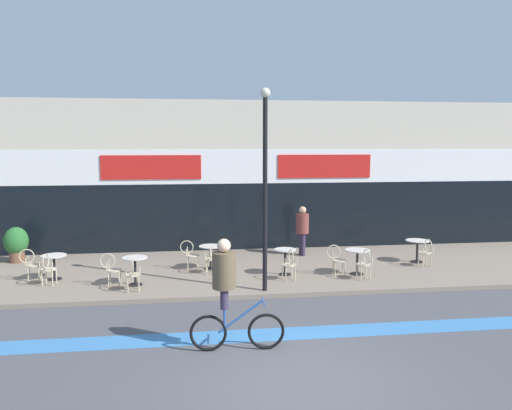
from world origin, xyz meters
TOP-DOWN VIEW (x-y plane):
  - ground_plane at (0.00, 0.00)m, footprint 120.00×120.00m
  - sidewalk_slab at (0.00, 7.25)m, footprint 40.00×5.50m
  - storefront_facade at (0.00, 11.96)m, footprint 40.00×4.06m
  - bike_lane_stripe at (0.00, 2.11)m, footprint 36.00×0.70m
  - bistro_table_0 at (-5.61, 6.67)m, footprint 0.70×0.70m
  - bistro_table_1 at (-3.28, 5.79)m, footprint 0.69×0.69m
  - bistro_table_2 at (-1.18, 7.29)m, footprint 0.70×0.70m
  - bistro_table_3 at (0.96, 6.31)m, footprint 0.64×0.64m
  - bistro_table_4 at (3.07, 6.08)m, footprint 0.72×0.72m
  - bistro_table_5 at (5.49, 7.28)m, footprint 0.75×0.75m
  - cafe_chair_0_near at (-5.62, 6.04)m, footprint 0.44×0.59m
  - cafe_chair_0_side at (-6.24, 6.66)m, footprint 0.60×0.45m
  - cafe_chair_1_near at (-3.27, 5.17)m, footprint 0.45×0.60m
  - cafe_chair_1_side at (-3.91, 5.79)m, footprint 0.58×0.41m
  - cafe_chair_2_near at (-1.19, 6.67)m, footprint 0.45×0.60m
  - cafe_chair_2_side at (-1.81, 7.30)m, footprint 0.59×0.44m
  - cafe_chair_3_near at (0.97, 5.68)m, footprint 0.46×0.60m
  - cafe_chair_4_near at (3.07, 5.46)m, footprint 0.44×0.59m
  - cafe_chair_4_side at (2.44, 6.09)m, footprint 0.59×0.43m
  - cafe_chair_5_near at (5.50, 6.66)m, footprint 0.43×0.59m
  - planter_pot at (-7.38, 9.00)m, footprint 0.75×0.75m
  - lamp_post at (0.13, 4.84)m, footprint 0.26×0.26m
  - cyclist_0 at (-1.09, 1.44)m, footprint 1.83×0.52m
  - pedestrian_near_end at (2.02, 8.74)m, footprint 0.52×0.52m

SIDE VIEW (x-z plane):
  - ground_plane at x=0.00m, z-range 0.00..0.00m
  - bike_lane_stripe at x=0.00m, z-range 0.00..0.01m
  - sidewalk_slab at x=0.00m, z-range 0.00..0.12m
  - bistro_table_0 at x=-5.61m, z-range 0.27..0.98m
  - bistro_table_2 at x=-1.18m, z-range 0.28..1.00m
  - cafe_chair_0_near at x=-5.62m, z-range 0.19..1.09m
  - cafe_chair_0_side at x=-6.24m, z-range 0.19..1.09m
  - cafe_chair_1_near at x=-3.27m, z-range 0.19..1.09m
  - cafe_chair_1_side at x=-3.91m, z-range 0.19..1.09m
  - cafe_chair_2_near at x=-1.19m, z-range 0.19..1.09m
  - cafe_chair_2_side at x=-1.81m, z-range 0.19..1.09m
  - cafe_chair_3_near at x=0.97m, z-range 0.19..1.09m
  - cafe_chair_4_near at x=3.07m, z-range 0.19..1.09m
  - cafe_chair_4_side at x=2.44m, z-range 0.19..1.09m
  - cafe_chair_5_near at x=5.50m, z-range 0.19..1.09m
  - bistro_table_5 at x=5.49m, z-range 0.28..1.00m
  - bistro_table_4 at x=3.07m, z-range 0.28..1.02m
  - bistro_table_3 at x=0.96m, z-range 0.28..1.04m
  - bistro_table_1 at x=-3.28m, z-range 0.28..1.06m
  - planter_pot at x=-7.38m, z-range 0.17..1.32m
  - pedestrian_near_end at x=2.02m, z-range 0.28..1.97m
  - cyclist_0 at x=-1.09m, z-range 0.17..2.35m
  - storefront_facade at x=0.00m, z-range -0.01..5.46m
  - lamp_post at x=0.13m, z-range 0.52..5.74m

